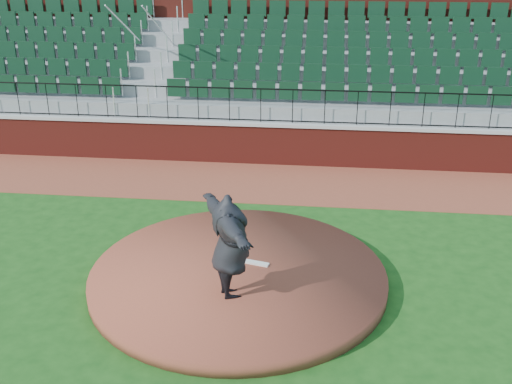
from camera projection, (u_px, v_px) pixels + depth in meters
The scene contains 10 objects.
ground at pixel (248, 280), 12.07m from camera, with size 90.00×90.00×0.00m, color #174814.
warning_track at pixel (271, 182), 17.02m from camera, with size 34.00×3.20×0.01m, color brown.
field_wall at pixel (276, 144), 18.26m from camera, with size 34.00×0.35×1.20m, color maroon.
wall_cap at pixel (276, 124), 18.02m from camera, with size 34.00×0.45×0.10m, color #B7B7B7.
wall_railing at pixel (277, 106), 17.80m from camera, with size 34.00×0.05×1.00m, color black, non-canonical shape.
seating_stands at pixel (283, 71), 20.11m from camera, with size 34.00×5.10×4.60m, color gray, non-canonical shape.
concourse_wall at pixel (289, 45), 22.51m from camera, with size 34.00×0.50×5.50m, color maroon.
pitchers_mound at pixel (238, 276), 11.98m from camera, with size 5.88×5.88×0.25m, color brown.
pitching_rubber at pixel (256, 263), 12.17m from camera, with size 0.54×0.14×0.04m, color white.
pitcher at pixel (230, 246), 10.71m from camera, with size 2.49×0.68×2.02m, color black.
Camera 1 is at (1.33, -10.39, 6.26)m, focal length 42.15 mm.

